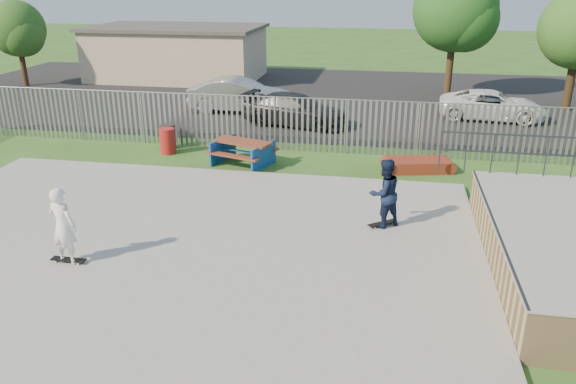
% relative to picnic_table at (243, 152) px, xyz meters
% --- Properties ---
extents(ground, '(120.00, 120.00, 0.00)m').
position_rel_picnic_table_xyz_m(ground, '(-0.24, -7.12, -0.43)').
color(ground, '#34571D').
rests_on(ground, ground).
extents(concrete_slab, '(15.00, 12.00, 0.15)m').
position_rel_picnic_table_xyz_m(concrete_slab, '(-0.24, -7.12, -0.35)').
color(concrete_slab, gray).
rests_on(concrete_slab, ground).
extents(fence, '(26.04, 16.02, 2.00)m').
position_rel_picnic_table_xyz_m(fence, '(0.76, -2.53, 0.57)').
color(fence, gray).
rests_on(fence, ground).
extents(picnic_table, '(2.40, 2.17, 0.84)m').
position_rel_picnic_table_xyz_m(picnic_table, '(0.00, 0.00, 0.00)').
color(picnic_table, brown).
rests_on(picnic_table, ground).
extents(funbox, '(2.15, 1.41, 0.39)m').
position_rel_picnic_table_xyz_m(funbox, '(5.93, 0.37, -0.23)').
color(funbox, maroon).
rests_on(funbox, ground).
extents(trash_bin_red, '(0.56, 0.56, 0.94)m').
position_rel_picnic_table_xyz_m(trash_bin_red, '(-3.03, 0.75, 0.04)').
color(trash_bin_red, '#A31C19').
rests_on(trash_bin_red, ground).
extents(trash_bin_grey, '(0.55, 0.55, 0.91)m').
position_rel_picnic_table_xyz_m(trash_bin_grey, '(-3.26, 1.38, 0.03)').
color(trash_bin_grey, black).
rests_on(trash_bin_grey, ground).
extents(parking_lot, '(40.00, 18.00, 0.02)m').
position_rel_picnic_table_xyz_m(parking_lot, '(-0.24, 11.88, -0.42)').
color(parking_lot, black).
rests_on(parking_lot, ground).
extents(car_silver, '(4.81, 1.72, 1.58)m').
position_rel_picnic_table_xyz_m(car_silver, '(-2.08, 7.59, 0.38)').
color(car_silver, silver).
rests_on(car_silver, parking_lot).
extents(car_dark, '(4.95, 2.83, 1.35)m').
position_rel_picnic_table_xyz_m(car_dark, '(0.91, 5.57, 0.27)').
color(car_dark, '#222227').
rests_on(car_dark, parking_lot).
extents(car_white, '(4.85, 2.64, 1.29)m').
position_rel_picnic_table_xyz_m(car_white, '(9.46, 8.17, 0.24)').
color(car_white, white).
rests_on(car_white, parking_lot).
extents(building, '(10.40, 6.40, 3.20)m').
position_rel_picnic_table_xyz_m(building, '(-8.24, 15.88, 1.18)').
color(building, '#C0AD93').
rests_on(building, ground).
extents(tree_left, '(3.13, 3.13, 4.83)m').
position_rel_picnic_table_xyz_m(tree_left, '(-16.18, 11.85, 2.82)').
color(tree_left, '#412B1A').
rests_on(tree_left, ground).
extents(tree_mid, '(4.29, 4.29, 6.62)m').
position_rel_picnic_table_xyz_m(tree_mid, '(7.92, 13.17, 4.03)').
color(tree_mid, '#42311A').
rests_on(tree_mid, ground).
extents(skateboard_a, '(0.76, 0.64, 0.08)m').
position_rel_picnic_table_xyz_m(skateboard_a, '(4.87, -4.63, -0.24)').
color(skateboard_a, black).
rests_on(skateboard_a, concrete_slab).
extents(skateboard_b, '(0.80, 0.21, 0.08)m').
position_rel_picnic_table_xyz_m(skateboard_b, '(-2.01, -7.84, -0.24)').
color(skateboard_b, black).
rests_on(skateboard_b, concrete_slab).
extents(skater_navy, '(1.10, 1.06, 1.79)m').
position_rel_picnic_table_xyz_m(skater_navy, '(4.87, -4.63, 0.61)').
color(skater_navy, '#121D38').
rests_on(skater_navy, concrete_slab).
extents(skater_white, '(0.72, 0.54, 1.79)m').
position_rel_picnic_table_xyz_m(skater_white, '(-2.01, -7.84, 0.61)').
color(skater_white, white).
rests_on(skater_white, concrete_slab).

